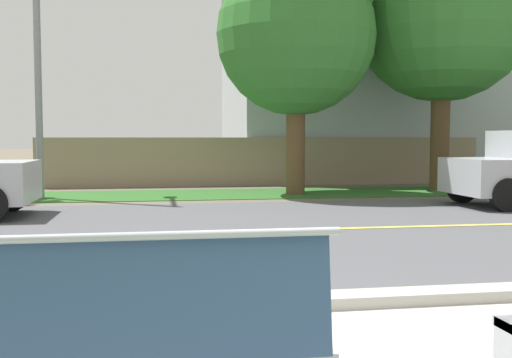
{
  "coord_description": "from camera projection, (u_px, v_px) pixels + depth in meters",
  "views": [
    {
      "loc": [
        -1.28,
        -2.42,
        1.39
      ],
      "look_at": [
        -0.32,
        3.31,
        1.0
      ],
      "focal_mm": 42.96,
      "sensor_mm": 36.0,
      "label": 1
    }
  ],
  "objects": [
    {
      "name": "ground_plane",
      "position": [
        229.0,
        219.0,
        10.56
      ],
      "size": [
        140.0,
        140.0,
        0.0
      ],
      "primitive_type": "plane",
      "color": "#665B4C"
    },
    {
      "name": "curb_edge",
      "position": [
        314.0,
        302.0,
        4.99
      ],
      "size": [
        44.0,
        0.3,
        0.11
      ],
      "primitive_type": "cube",
      "color": "#ADA89E",
      "rests_on": "ground_plane"
    },
    {
      "name": "street_asphalt",
      "position": [
        241.0,
        231.0,
        9.08
      ],
      "size": [
        52.0,
        8.0,
        0.01
      ],
      "primitive_type": "cube",
      "color": "#515156",
      "rests_on": "ground_plane"
    },
    {
      "name": "road_centre_line",
      "position": [
        241.0,
        231.0,
        9.08
      ],
      "size": [
        48.0,
        0.14,
        0.01
      ],
      "primitive_type": "cube",
      "color": "#E0CC4C",
      "rests_on": "ground_plane"
    },
    {
      "name": "far_verge_grass",
      "position": [
        206.0,
        194.0,
        14.98
      ],
      "size": [
        48.0,
        2.8,
        0.02
      ],
      "primitive_type": "cube",
      "color": "#2D6026",
      "rests_on": "ground_plane"
    },
    {
      "name": "bench_left",
      "position": [
        115.0,
        353.0,
        2.65
      ],
      "size": [
        1.92,
        0.48,
        1.01
      ],
      "color": "#9EA0A8",
      "rests_on": "ground_plane"
    },
    {
      "name": "streetlamp",
      "position": [
        38.0,
        8.0,
        13.84
      ],
      "size": [
        0.24,
        2.1,
        7.63
      ],
      "color": "gray",
      "rests_on": "ground_plane"
    },
    {
      "name": "shade_tree_left",
      "position": [
        302.0,
        23.0,
        14.7
      ],
      "size": [
        3.86,
        3.86,
        6.38
      ],
      "color": "brown",
      "rests_on": "ground_plane"
    },
    {
      "name": "garden_wall",
      "position": [
        267.0,
        161.0,
        17.88
      ],
      "size": [
        13.0,
        0.36,
        1.4
      ],
      "primitive_type": "cube",
      "color": "gray",
      "rests_on": "ground_plane"
    },
    {
      "name": "house_across_street",
      "position": [
        360.0,
        67.0,
        21.46
      ],
      "size": [
        9.78,
        6.91,
        7.68
      ],
      "color": "#A3ADB2",
      "rests_on": "ground_plane"
    }
  ]
}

